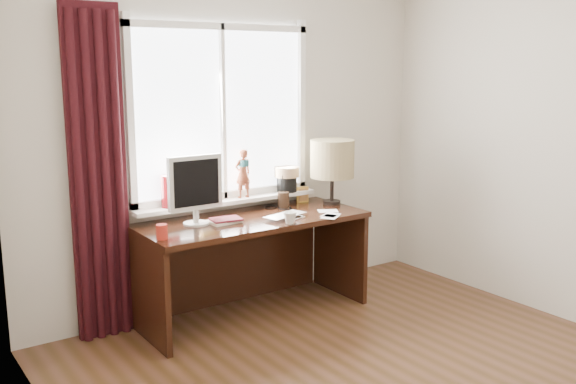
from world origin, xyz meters
TOP-DOWN VIEW (x-y plane):
  - wall_back at (0.00, 2.00)m, footprint 3.50×0.00m
  - wall_left at (-1.75, 0.00)m, footprint 0.00×4.00m
  - laptop at (0.10, 1.50)m, footprint 0.38×0.30m
  - mug at (0.02, 1.33)m, footprint 0.12×0.12m
  - red_cup at (-0.89, 1.47)m, footprint 0.07×0.07m
  - window at (-0.13, 1.95)m, footprint 1.52×0.21m
  - curtain at (-1.13, 1.91)m, footprint 0.38×0.09m
  - desk at (-0.10, 1.73)m, footprint 1.70×0.70m
  - monitor at (-0.53, 1.69)m, footprint 0.40×0.18m
  - notebook_stack at (-0.34, 1.62)m, footprint 0.24×0.18m
  - brush_holder at (0.29, 1.80)m, footprint 0.09×0.09m
  - icon_frame at (0.52, 1.86)m, footprint 0.10×0.04m
  - table_lamp at (0.67, 1.67)m, footprint 0.35×0.35m
  - loose_papers at (0.43, 1.40)m, footprint 0.29×0.33m
  - desk_cables at (0.21, 1.66)m, footprint 0.26×0.50m

SIDE VIEW (x-z plane):
  - desk at x=-0.10m, z-range 0.13..0.88m
  - loose_papers at x=0.43m, z-range 0.75..0.75m
  - desk_cables at x=0.21m, z-range 0.75..0.76m
  - laptop at x=0.10m, z-range 0.75..0.78m
  - notebook_stack at x=-0.34m, z-range 0.75..0.78m
  - mug at x=0.02m, z-range 0.75..0.84m
  - red_cup at x=-0.89m, z-range 0.75..0.85m
  - brush_holder at x=0.29m, z-range 0.69..0.94m
  - icon_frame at x=0.52m, z-range 0.75..0.88m
  - monitor at x=-0.53m, z-range 0.78..1.27m
  - table_lamp at x=0.67m, z-range 0.85..1.37m
  - curtain at x=-1.13m, z-range -0.01..2.24m
  - wall_back at x=0.00m, z-range 0.00..2.60m
  - wall_left at x=-1.75m, z-range 0.00..2.60m
  - window at x=-0.13m, z-range 0.61..2.01m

